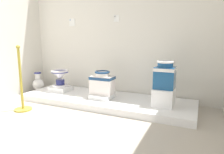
{
  "coord_description": "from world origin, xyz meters",
  "views": [
    {
      "loc": [
        3.47,
        -1.2,
        1.15
      ],
      "look_at": [
        2.06,
        1.96,
        0.5
      ],
      "focal_mm": 32.37,
      "sensor_mm": 36.0,
      "label": 1
    }
  ],
  "objects_px": {
    "antique_toilet_squat_floral": "(60,76)",
    "stanchion_post_near_left": "(22,92)",
    "antique_toilet_tall_cobalt": "(102,82)",
    "decorative_vase_companion": "(38,84)",
    "antique_toilet_pale_glazed": "(165,74)",
    "info_placard_first": "(72,22)",
    "plinth_block_squat_floral": "(61,89)",
    "plinth_block_tall_cobalt": "(102,96)",
    "plinth_block_pale_glazed": "(164,97)",
    "info_placard_second": "(116,18)"
  },
  "relations": [
    {
      "from": "antique_toilet_squat_floral",
      "to": "antique_toilet_pale_glazed",
      "type": "bearing_deg",
      "value": -1.89
    },
    {
      "from": "plinth_block_tall_cobalt",
      "to": "plinth_block_pale_glazed",
      "type": "height_order",
      "value": "plinth_block_pale_glazed"
    },
    {
      "from": "plinth_block_pale_glazed",
      "to": "antique_toilet_pale_glazed",
      "type": "distance_m",
      "value": 0.36
    },
    {
      "from": "info_placard_first",
      "to": "antique_toilet_tall_cobalt",
      "type": "bearing_deg",
      "value": -29.95
    },
    {
      "from": "antique_toilet_pale_glazed",
      "to": "info_placard_first",
      "type": "relative_size",
      "value": 2.8
    },
    {
      "from": "plinth_block_pale_glazed",
      "to": "stanchion_post_near_left",
      "type": "height_order",
      "value": "stanchion_post_near_left"
    },
    {
      "from": "plinth_block_pale_glazed",
      "to": "decorative_vase_companion",
      "type": "bearing_deg",
      "value": 176.72
    },
    {
      "from": "plinth_block_squat_floral",
      "to": "antique_toilet_squat_floral",
      "type": "bearing_deg",
      "value": 0.0
    },
    {
      "from": "info_placard_first",
      "to": "info_placard_second",
      "type": "xyz_separation_m",
      "value": [
        1.02,
        -0.0,
        0.04
      ]
    },
    {
      "from": "plinth_block_tall_cobalt",
      "to": "antique_toilet_pale_glazed",
      "type": "height_order",
      "value": "antique_toilet_pale_glazed"
    },
    {
      "from": "info_placard_first",
      "to": "decorative_vase_companion",
      "type": "relative_size",
      "value": 0.36
    },
    {
      "from": "antique_toilet_tall_cobalt",
      "to": "plinth_block_pale_glazed",
      "type": "xyz_separation_m",
      "value": [
        1.07,
        0.05,
        -0.15
      ]
    },
    {
      "from": "info_placard_first",
      "to": "info_placard_second",
      "type": "relative_size",
      "value": 1.23
    },
    {
      "from": "stanchion_post_near_left",
      "to": "antique_toilet_squat_floral",
      "type": "bearing_deg",
      "value": 87.74
    },
    {
      "from": "decorative_vase_companion",
      "to": "stanchion_post_near_left",
      "type": "bearing_deg",
      "value": -57.71
    },
    {
      "from": "plinth_block_pale_glazed",
      "to": "info_placard_second",
      "type": "xyz_separation_m",
      "value": [
        -1.04,
        0.53,
        1.29
      ]
    },
    {
      "from": "decorative_vase_companion",
      "to": "antique_toilet_pale_glazed",
      "type": "bearing_deg",
      "value": -3.28
    },
    {
      "from": "decorative_vase_companion",
      "to": "antique_toilet_squat_floral",
      "type": "bearing_deg",
      "value": -7.52
    },
    {
      "from": "antique_toilet_squat_floral",
      "to": "plinth_block_pale_glazed",
      "type": "relative_size",
      "value": 0.89
    },
    {
      "from": "plinth_block_tall_cobalt",
      "to": "antique_toilet_pale_glazed",
      "type": "xyz_separation_m",
      "value": [
        1.07,
        0.05,
        0.46
      ]
    },
    {
      "from": "plinth_block_squat_floral",
      "to": "plinth_block_pale_glazed",
      "type": "distance_m",
      "value": 2.08
    },
    {
      "from": "antique_toilet_tall_cobalt",
      "to": "info_placard_second",
      "type": "xyz_separation_m",
      "value": [
        0.02,
        0.58,
        1.14
      ]
    },
    {
      "from": "antique_toilet_squat_floral",
      "to": "decorative_vase_companion",
      "type": "height_order",
      "value": "antique_toilet_squat_floral"
    },
    {
      "from": "info_placard_second",
      "to": "antique_toilet_pale_glazed",
      "type": "bearing_deg",
      "value": -26.83
    },
    {
      "from": "antique_toilet_tall_cobalt",
      "to": "decorative_vase_companion",
      "type": "distance_m",
      "value": 1.72
    },
    {
      "from": "plinth_block_tall_cobalt",
      "to": "antique_toilet_tall_cobalt",
      "type": "xyz_separation_m",
      "value": [
        -0.0,
        0.0,
        0.25
      ]
    },
    {
      "from": "plinth_block_tall_cobalt",
      "to": "info_placard_second",
      "type": "relative_size",
      "value": 2.89
    },
    {
      "from": "plinth_block_pale_glazed",
      "to": "info_placard_second",
      "type": "distance_m",
      "value": 1.74
    },
    {
      "from": "antique_toilet_squat_floral",
      "to": "antique_toilet_tall_cobalt",
      "type": "relative_size",
      "value": 0.86
    },
    {
      "from": "antique_toilet_squat_floral",
      "to": "plinth_block_pale_glazed",
      "type": "xyz_separation_m",
      "value": [
        2.08,
        -0.07,
        -0.17
      ]
    },
    {
      "from": "plinth_block_squat_floral",
      "to": "plinth_block_pale_glazed",
      "type": "xyz_separation_m",
      "value": [
        2.08,
        -0.07,
        0.09
      ]
    },
    {
      "from": "plinth_block_squat_floral",
      "to": "plinth_block_pale_glazed",
      "type": "bearing_deg",
      "value": -1.89
    },
    {
      "from": "info_placard_second",
      "to": "stanchion_post_near_left",
      "type": "bearing_deg",
      "value": -127.71
    },
    {
      "from": "info_placard_second",
      "to": "antique_toilet_squat_floral",
      "type": "bearing_deg",
      "value": -156.09
    },
    {
      "from": "decorative_vase_companion",
      "to": "plinth_block_squat_floral",
      "type": "bearing_deg",
      "value": -7.52
    },
    {
      "from": "antique_toilet_tall_cobalt",
      "to": "stanchion_post_near_left",
      "type": "bearing_deg",
      "value": -142.34
    },
    {
      "from": "antique_toilet_tall_cobalt",
      "to": "decorative_vase_companion",
      "type": "height_order",
      "value": "antique_toilet_tall_cobalt"
    },
    {
      "from": "stanchion_post_near_left",
      "to": "decorative_vase_companion",
      "type": "bearing_deg",
      "value": 122.29
    },
    {
      "from": "plinth_block_squat_floral",
      "to": "info_placard_second",
      "type": "distance_m",
      "value": 1.79
    },
    {
      "from": "plinth_block_squat_floral",
      "to": "antique_toilet_pale_glazed",
      "type": "relative_size",
      "value": 0.9
    },
    {
      "from": "plinth_block_squat_floral",
      "to": "info_placard_first",
      "type": "height_order",
      "value": "info_placard_first"
    },
    {
      "from": "plinth_block_squat_floral",
      "to": "info_placard_first",
      "type": "xyz_separation_m",
      "value": [
        0.02,
        0.46,
        1.34
      ]
    },
    {
      "from": "antique_toilet_tall_cobalt",
      "to": "stanchion_post_near_left",
      "type": "xyz_separation_m",
      "value": [
        -1.05,
        -0.81,
        -0.1
      ]
    },
    {
      "from": "antique_toilet_squat_floral",
      "to": "antique_toilet_tall_cobalt",
      "type": "bearing_deg",
      "value": -6.55
    },
    {
      "from": "antique_toilet_pale_glazed",
      "to": "info_placard_first",
      "type": "bearing_deg",
      "value": 165.65
    },
    {
      "from": "plinth_block_squat_floral",
      "to": "info_placard_first",
      "type": "distance_m",
      "value": 1.42
    },
    {
      "from": "antique_toilet_squat_floral",
      "to": "stanchion_post_near_left",
      "type": "xyz_separation_m",
      "value": [
        -0.04,
        -0.93,
        -0.12
      ]
    },
    {
      "from": "antique_toilet_pale_glazed",
      "to": "stanchion_post_near_left",
      "type": "height_order",
      "value": "stanchion_post_near_left"
    },
    {
      "from": "info_placard_first",
      "to": "stanchion_post_near_left",
      "type": "bearing_deg",
      "value": -92.17
    },
    {
      "from": "plinth_block_pale_glazed",
      "to": "antique_toilet_pale_glazed",
      "type": "height_order",
      "value": "antique_toilet_pale_glazed"
    }
  ]
}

